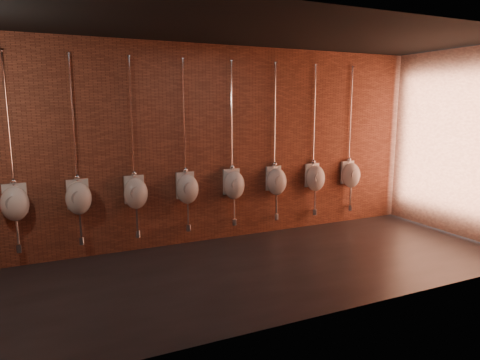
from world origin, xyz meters
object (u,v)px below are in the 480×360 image
(urinal_6, at_px, (276,181))
(urinal_1, at_px, (15,203))
(urinal_7, at_px, (315,177))
(urinal_8, at_px, (351,174))
(urinal_3, at_px, (136,192))
(urinal_5, at_px, (234,184))
(urinal_2, at_px, (79,197))
(urinal_4, at_px, (187,188))

(urinal_6, bearing_deg, urinal_1, 180.00)
(urinal_7, xyz_separation_m, urinal_8, (0.81, 0.00, 0.00))
(urinal_3, bearing_deg, urinal_7, 0.00)
(urinal_1, bearing_deg, urinal_6, 0.00)
(urinal_1, relative_size, urinal_5, 1.00)
(urinal_5, xyz_separation_m, urinal_6, (0.81, 0.00, 0.00))
(urinal_3, bearing_deg, urinal_8, 0.00)
(urinal_2, xyz_separation_m, urinal_4, (1.63, 0.00, 0.00))
(urinal_2, height_order, urinal_6, same)
(urinal_3, bearing_deg, urinal_1, 180.00)
(urinal_1, height_order, urinal_2, same)
(urinal_6, bearing_deg, urinal_3, 180.00)
(urinal_4, height_order, urinal_5, same)
(urinal_3, xyz_separation_m, urinal_8, (4.07, 0.00, 0.00))
(urinal_3, relative_size, urinal_4, 1.00)
(urinal_6, distance_m, urinal_8, 1.63)
(urinal_1, xyz_separation_m, urinal_7, (4.88, 0.00, 0.00))
(urinal_1, distance_m, urinal_3, 1.63)
(urinal_2, bearing_deg, urinal_4, 0.00)
(urinal_2, distance_m, urinal_3, 0.81)
(urinal_2, relative_size, urinal_3, 1.00)
(urinal_2, relative_size, urinal_4, 1.00)
(urinal_4, relative_size, urinal_8, 1.00)
(urinal_4, relative_size, urinal_7, 1.00)
(urinal_6, bearing_deg, urinal_5, 180.00)
(urinal_3, xyz_separation_m, urinal_4, (0.81, 0.00, 0.00))
(urinal_4, height_order, urinal_6, same)
(urinal_4, distance_m, urinal_7, 2.44)
(urinal_7, bearing_deg, urinal_2, 180.00)
(urinal_8, bearing_deg, urinal_2, 180.00)
(urinal_3, bearing_deg, urinal_2, 180.00)
(urinal_7, bearing_deg, urinal_1, 180.00)
(urinal_4, distance_m, urinal_6, 1.63)
(urinal_6, height_order, urinal_8, same)
(urinal_3, height_order, urinal_5, same)
(urinal_2, bearing_deg, urinal_8, 0.00)
(urinal_8, bearing_deg, urinal_3, 180.00)
(urinal_5, bearing_deg, urinal_6, 0.00)
(urinal_1, bearing_deg, urinal_5, 0.00)
(urinal_3, relative_size, urinal_7, 1.00)
(urinal_3, relative_size, urinal_5, 1.00)
(urinal_6, bearing_deg, urinal_8, 0.00)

